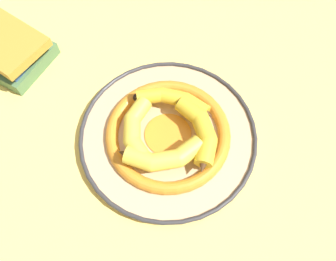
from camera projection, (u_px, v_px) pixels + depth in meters
name	position (u px, v px, depth m)	size (l,w,h in m)	color
ground_plane	(163.00, 127.00, 0.73)	(2.80, 2.80, 0.00)	#E5CC6B
decorative_bowl	(168.00, 135.00, 0.71)	(0.38, 0.38, 0.03)	tan
banana_a	(163.00, 157.00, 0.64)	(0.17, 0.09, 0.04)	yellow
banana_b	(201.00, 131.00, 0.67)	(0.10, 0.16, 0.04)	gold
banana_c	(174.00, 100.00, 0.70)	(0.18, 0.05, 0.03)	gold
banana_d	(136.00, 128.00, 0.67)	(0.08, 0.16, 0.03)	yellow
book_stack	(9.00, 50.00, 0.78)	(0.20, 0.18, 0.08)	#4C754C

